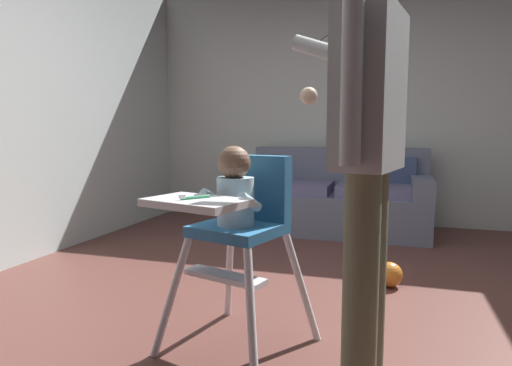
# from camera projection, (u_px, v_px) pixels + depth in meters

# --- Properties ---
(ground) EXTENTS (6.05, 7.01, 0.10)m
(ground) POSITION_uv_depth(u_px,v_px,m) (292.00, 320.00, 2.52)
(ground) COLOR brown
(wall_far) EXTENTS (5.25, 0.06, 2.73)m
(wall_far) POSITION_uv_depth(u_px,v_px,m) (346.00, 102.00, 4.96)
(wall_far) COLOR silver
(wall_far) RESTS_ON ground
(wall_left) EXTENTS (0.06, 6.01, 2.73)m
(wall_left) POSITION_uv_depth(u_px,v_px,m) (10.00, 87.00, 3.31)
(wall_left) COLOR silver
(wall_left) RESTS_ON ground
(couch) EXTENTS (1.87, 0.86, 0.86)m
(couch) POSITION_uv_depth(u_px,v_px,m) (336.00, 199.00, 4.59)
(couch) COLOR slate
(couch) RESTS_ON ground
(high_chair) EXTENTS (0.74, 0.83, 0.97)m
(high_chair) POSITION_uv_depth(u_px,v_px,m) (238.00, 210.00, 2.02)
(high_chair) COLOR white
(high_chair) RESTS_ON ground
(adult_standing) EXTENTS (0.51, 0.57, 1.67)m
(adult_standing) POSITION_uv_depth(u_px,v_px,m) (367.00, 152.00, 1.71)
(adult_standing) COLOR #63654C
(adult_standing) RESTS_ON ground
(toy_ball) EXTENTS (0.17, 0.17, 0.17)m
(toy_ball) POSITION_uv_depth(u_px,v_px,m) (390.00, 275.00, 2.92)
(toy_ball) COLOR orange
(toy_ball) RESTS_ON ground
(wall_clock) EXTENTS (0.26, 0.04, 0.26)m
(wall_clock) POSITION_uv_depth(u_px,v_px,m) (330.00, 47.00, 4.90)
(wall_clock) COLOR white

